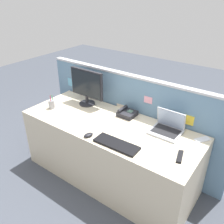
{
  "coord_description": "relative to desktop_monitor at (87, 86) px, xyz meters",
  "views": [
    {
      "loc": [
        1.34,
        -1.77,
        2.08
      ],
      "look_at": [
        0.0,
        0.05,
        0.85
      ],
      "focal_mm": 38.76,
      "sensor_mm": 36.0,
      "label": 1
    }
  ],
  "objects": [
    {
      "name": "ground_plane",
      "position": [
        0.51,
        -0.23,
        -0.97
      ],
      "size": [
        10.0,
        10.0,
        0.0
      ],
      "primitive_type": "plane",
      "color": "#424751"
    },
    {
      "name": "desk",
      "position": [
        0.51,
        -0.23,
        -0.61
      ],
      "size": [
        1.99,
        0.78,
        0.73
      ],
      "primitive_type": "cube",
      "color": "beige",
      "rests_on": "ground_plane"
    },
    {
      "name": "cubicle_divider",
      "position": [
        0.51,
        0.2,
        -0.39
      ],
      "size": [
        2.4,
        0.08,
        1.16
      ],
      "color": "#6084A3",
      "rests_on": "ground_plane"
    },
    {
      "name": "desktop_monitor",
      "position": [
        0.0,
        0.0,
        0.0
      ],
      "size": [
        0.47,
        0.19,
        0.44
      ],
      "color": "#232328",
      "rests_on": "desk"
    },
    {
      "name": "laptop",
      "position": [
        1.07,
        -0.0,
        -0.19
      ],
      "size": [
        0.3,
        0.26,
        0.22
      ],
      "color": "#B2B5BC",
      "rests_on": "desk"
    },
    {
      "name": "desk_phone",
      "position": [
        0.56,
        0.04,
        -0.21
      ],
      "size": [
        0.19,
        0.18,
        0.09
      ],
      "color": "#232328",
      "rests_on": "desk"
    },
    {
      "name": "keyboard_main",
      "position": [
        0.79,
        -0.5,
        -0.23
      ],
      "size": [
        0.44,
        0.17,
        0.02
      ],
      "primitive_type": "cube",
      "rotation": [
        0.0,
        0.0,
        0.03
      ],
      "color": "black",
      "rests_on": "desk"
    },
    {
      "name": "computer_mouse_right_hand",
      "position": [
        0.49,
        -0.54,
        -0.22
      ],
      "size": [
        0.08,
        0.11,
        0.03
      ],
      "primitive_type": "ellipsoid",
      "rotation": [
        0.0,
        0.0,
        -0.28
      ],
      "color": "black",
      "rests_on": "desk"
    },
    {
      "name": "pen_cup",
      "position": [
        -0.27,
        -0.34,
        -0.19
      ],
      "size": [
        0.07,
        0.07,
        0.18
      ],
      "color": "#99999E",
      "rests_on": "desk"
    },
    {
      "name": "cell_phone_white_slab",
      "position": [
        1.41,
        0.06,
        -0.24
      ],
      "size": [
        0.14,
        0.17,
        0.01
      ],
      "primitive_type": "cube",
      "rotation": [
        0.0,
        0.0,
        -0.6
      ],
      "color": "silver",
      "rests_on": "desk"
    },
    {
      "name": "tv_remote",
      "position": [
        1.34,
        -0.32,
        -0.23
      ],
      "size": [
        0.09,
        0.18,
        0.02
      ],
      "primitive_type": "cube",
      "rotation": [
        0.0,
        0.0,
        0.26
      ],
      "color": "black",
      "rests_on": "desk"
    }
  ]
}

